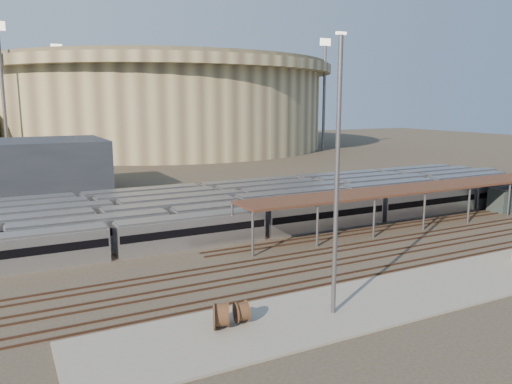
{
  "coord_description": "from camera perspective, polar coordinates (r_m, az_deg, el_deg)",
  "views": [
    {
      "loc": [
        -32.08,
        -46.21,
        16.84
      ],
      "look_at": [
        -2.07,
        12.0,
        5.06
      ],
      "focal_mm": 35.0,
      "sensor_mm": 36.0,
      "label": 1
    }
  ],
  "objects": [
    {
      "name": "floodlight_0",
      "position": [
        156.28,
        -26.99,
        10.51
      ],
      "size": [
        4.0,
        1.0,
        38.4
      ],
      "color": "#5A5A5F",
      "rests_on": "ground"
    },
    {
      "name": "cable_reel_east",
      "position": [
        39.31,
        -1.69,
        -13.52
      ],
      "size": [
        1.14,
        1.77,
        1.66
      ],
      "primitive_type": "cylinder",
      "rotation": [
        0.0,
        1.57,
        -0.13
      ],
      "color": "brown",
      "rests_on": "apron"
    },
    {
      "name": "cable_reel_west",
      "position": [
        38.44,
        -4.03,
        -13.81
      ],
      "size": [
        1.77,
        2.31,
        2.04
      ],
      "primitive_type": "cylinder",
      "rotation": [
        0.0,
        1.57,
        -0.35
      ],
      "color": "brown",
      "rests_on": "apron"
    },
    {
      "name": "empty_tracks",
      "position": [
        54.85,
        10.21,
        -7.75
      ],
      "size": [
        170.0,
        9.62,
        0.18
      ],
      "color": "#4C3323",
      "rests_on": "ground"
    },
    {
      "name": "inspection_shed",
      "position": [
        74.75,
        19.59,
        0.48
      ],
      "size": [
        60.3,
        6.0,
        5.3
      ],
      "color": "#5A5A5F",
      "rests_on": "ground"
    },
    {
      "name": "apron",
      "position": [
        44.59,
        12.95,
        -12.13
      ],
      "size": [
        50.0,
        9.0,
        0.2
      ],
      "primitive_type": "cube",
      "color": "gray",
      "rests_on": "ground"
    },
    {
      "name": "floodlight_3",
      "position": [
        207.43,
        -21.54,
        10.55
      ],
      "size": [
        4.0,
        1.0,
        38.4
      ],
      "color": "#5A5A5F",
      "rests_on": "ground"
    },
    {
      "name": "subway_trains",
      "position": [
        73.23,
        -1.78,
        -1.66
      ],
      "size": [
        120.47,
        23.9,
        3.6
      ],
      "color": "silver",
      "rests_on": "ground"
    },
    {
      "name": "ground",
      "position": [
        58.73,
        7.23,
        -6.55
      ],
      "size": [
        420.0,
        420.0,
        0.0
      ],
      "primitive_type": "plane",
      "color": "#383026",
      "rests_on": "ground"
    },
    {
      "name": "floodlight_2",
      "position": [
        178.37,
        7.8,
        11.33
      ],
      "size": [
        4.0,
        1.0,
        38.4
      ],
      "color": "#5A5A5F",
      "rests_on": "ground"
    },
    {
      "name": "yard_light_pole",
      "position": [
        38.68,
        9.23,
        1.59
      ],
      "size": [
        0.81,
        0.36,
        21.71
      ],
      "color": "#5A5A5F",
      "rests_on": "apron"
    },
    {
      "name": "stadium",
      "position": [
        194.77,
        -10.39,
        9.93
      ],
      "size": [
        124.0,
        124.0,
        32.5
      ],
      "color": "tan",
      "rests_on": "ground"
    }
  ]
}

